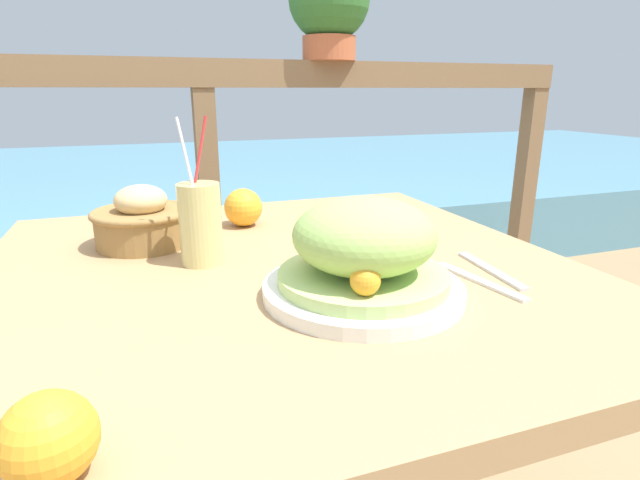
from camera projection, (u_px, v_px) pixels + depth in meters
patio_table at (282, 311)px, 0.89m from camera, size 0.99×0.99×0.70m
railing_fence at (206, 145)px, 1.68m from camera, size 2.80×0.08×1.09m
sea_backdrop at (172, 190)px, 4.12m from camera, size 12.00×4.00×0.39m
salad_plate at (364, 255)px, 0.72m from camera, size 0.29×0.29×0.15m
drink_glass at (200, 223)px, 0.85m from camera, size 0.07×0.07×0.25m
bread_basket at (143, 221)px, 0.96m from camera, size 0.19×0.19×0.12m
potted_plant at (329, 4)px, 1.69m from camera, size 0.28×0.28×0.34m
fork at (479, 281)px, 0.78m from camera, size 0.04×0.18×0.00m
knife at (491, 270)px, 0.83m from camera, size 0.03×0.18×0.00m
orange_near_basket at (243, 207)px, 1.10m from camera, size 0.08×0.08×0.08m
orange_near_glass at (49, 439)px, 0.38m from camera, size 0.07×0.07×0.07m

